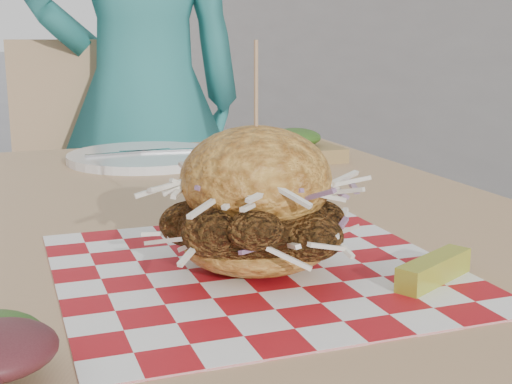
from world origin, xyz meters
TOP-DOWN VIEW (x-y plane):
  - diner at (0.42, 1.25)m, footprint 0.60×0.41m
  - patio_table at (0.29, 0.18)m, footprint 0.80×1.20m
  - patio_chair at (0.32, 1.24)m, footprint 0.50×0.51m
  - paper_liner at (0.28, -0.02)m, footprint 0.36×0.36m
  - sandwich at (0.28, -0.02)m, footprint 0.18×0.18m
  - pickle_spear at (0.41, -0.10)m, footprint 0.09×0.06m
  - place_setting at (0.29, 0.60)m, footprint 0.27×0.27m
  - kraft_tray at (0.54, 0.52)m, footprint 0.15×0.12m

SIDE VIEW (x-z plane):
  - patio_chair at x=0.32m, z-range 0.08..1.03m
  - patio_table at x=0.29m, z-range 0.30..1.05m
  - paper_liner at x=0.28m, z-range 0.75..0.75m
  - place_setting at x=0.29m, z-range 0.75..0.77m
  - pickle_spear at x=0.41m, z-range 0.75..0.77m
  - kraft_tray at x=0.54m, z-range 0.74..0.80m
  - diner at x=0.42m, z-range 0.00..1.59m
  - sandwich at x=0.28m, z-range 0.71..0.91m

